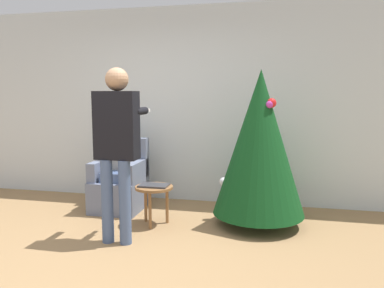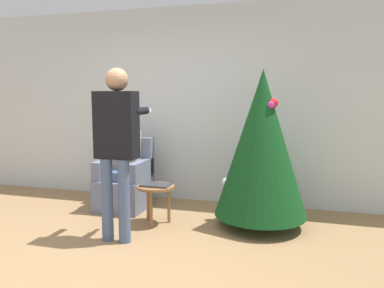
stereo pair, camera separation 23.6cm
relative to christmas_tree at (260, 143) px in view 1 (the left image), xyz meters
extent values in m
plane|color=#99754C|center=(-1.26, -1.37, -0.96)|extent=(14.00, 14.00, 0.00)
cube|color=silver|center=(-1.26, 0.86, 0.39)|extent=(8.00, 0.06, 2.70)
cylinder|color=brown|center=(0.00, 0.00, -0.89)|extent=(0.10, 0.10, 0.14)
cone|color=#0F4219|center=(0.00, 0.00, 0.00)|extent=(1.04, 1.04, 1.64)
sphere|color=red|center=(0.12, -0.06, 0.45)|extent=(0.11, 0.11, 0.11)
sphere|color=white|center=(-0.42, 0.12, -0.50)|extent=(0.11, 0.11, 0.11)
sphere|color=#B23399|center=(0.10, -0.09, 0.43)|extent=(0.08, 0.08, 0.08)
cube|color=slate|center=(-1.80, 0.20, -0.76)|extent=(0.61, 0.66, 0.40)
cube|color=slate|center=(-1.80, 0.46, -0.29)|extent=(0.61, 0.14, 0.52)
cube|color=slate|center=(-2.05, 0.20, -0.43)|extent=(0.12, 0.60, 0.24)
cube|color=slate|center=(-1.56, 0.20, -0.43)|extent=(0.12, 0.60, 0.24)
cylinder|color=#475B84|center=(-1.90, 0.00, -0.76)|extent=(0.11, 0.11, 0.40)
cylinder|color=#475B84|center=(-1.70, 0.00, -0.76)|extent=(0.11, 0.11, 0.40)
cube|color=#475B84|center=(-1.80, 0.15, -0.49)|extent=(0.32, 0.40, 0.12)
cube|color=gray|center=(-1.80, 0.30, -0.18)|extent=(0.36, 0.20, 0.50)
sphere|color=#936B4C|center=(-1.80, 0.30, 0.17)|extent=(0.20, 0.20, 0.20)
cylinder|color=#475B84|center=(-1.47, -0.86, -0.53)|extent=(0.12, 0.12, 0.86)
cylinder|color=#475B84|center=(-1.28, -0.86, -0.53)|extent=(0.12, 0.12, 0.86)
cube|color=black|center=(-1.37, -0.80, 0.24)|extent=(0.43, 0.20, 0.68)
sphere|color=tan|center=(-1.37, -0.76, 0.69)|extent=(0.23, 0.23, 0.23)
cylinder|color=black|center=(-1.56, -0.61, 0.37)|extent=(0.08, 0.30, 0.08)
cylinder|color=black|center=(-1.19, -0.61, 0.37)|extent=(0.08, 0.30, 0.08)
cube|color=white|center=(-1.19, -0.42, 0.37)|extent=(0.04, 0.14, 0.04)
cylinder|color=olive|center=(-1.17, -0.25, -0.52)|extent=(0.44, 0.44, 0.03)
cylinder|color=olive|center=(-1.17, -0.40, -0.75)|extent=(0.04, 0.04, 0.42)
cylinder|color=olive|center=(-1.04, -0.17, -0.75)|extent=(0.04, 0.04, 0.42)
cylinder|color=olive|center=(-1.31, -0.17, -0.75)|extent=(0.04, 0.04, 0.42)
cube|color=#38383D|center=(-1.17, -0.25, -0.49)|extent=(0.33, 0.22, 0.02)
camera|label=1|loc=(0.16, -4.25, 0.53)|focal=35.00mm
camera|label=2|loc=(0.39, -4.19, 0.53)|focal=35.00mm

